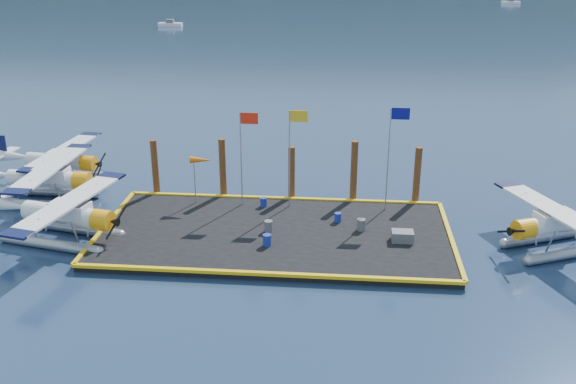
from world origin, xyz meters
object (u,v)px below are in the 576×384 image
at_px(drum_1, 268,226).
at_px(crate, 402,236).
at_px(seaplane_b, 47,182).
at_px(seaplane_a, 66,218).
at_px(flagpole_red, 244,144).
at_px(piling_3, 354,173).
at_px(flagpole_blue, 392,144).
at_px(flagpole_yellow, 293,144).
at_px(seaplane_c, 59,163).
at_px(drum_2, 361,225).
at_px(piling_1, 223,170).
at_px(piling_4, 417,177).
at_px(seaplane_d, 559,226).
at_px(drum_5, 264,202).
at_px(piling_2, 292,175).
at_px(piling_0, 155,169).
at_px(drum_3, 267,240).
at_px(drum_4, 338,217).
at_px(windsock, 201,161).

xyz_separation_m(drum_1, crate, (7.60, -0.57, -0.03)).
bearing_deg(seaplane_b, seaplane_a, 34.95).
bearing_deg(flagpole_red, piling_3, 13.25).
distance_m(flagpole_blue, piling_3, 3.72).
bearing_deg(flagpole_yellow, seaplane_c, 167.18).
distance_m(drum_2, flagpole_yellow, 6.50).
xyz_separation_m(flagpole_red, piling_1, (-1.71, 1.60, -2.30)).
height_order(drum_2, flagpole_red, flagpole_red).
height_order(flagpole_yellow, piling_4, flagpole_yellow).
bearing_deg(flagpole_red, crate, -24.85).
relative_size(seaplane_c, piling_3, 2.10).
distance_m(seaplane_d, piling_3, 12.52).
bearing_deg(drum_5, piling_4, 10.66).
xyz_separation_m(seaplane_b, piling_2, (15.77, 1.51, 0.42)).
bearing_deg(piling_0, drum_3, -41.26).
xyz_separation_m(seaplane_c, drum_4, (19.66, -5.95, -0.70)).
bearing_deg(piling_2, windsock, -163.85).
distance_m(crate, flagpole_yellow, 8.74).
distance_m(drum_1, crate, 7.62).
bearing_deg(seaplane_d, drum_2, 62.69).
bearing_deg(piling_0, piling_3, 0.00).
distance_m(drum_3, drum_5, 5.50).
bearing_deg(drum_3, seaplane_d, 6.17).
xyz_separation_m(seaplane_b, crate, (22.50, -4.50, -0.78)).
relative_size(seaplane_a, flagpole_red, 1.61).
height_order(seaplane_a, piling_0, piling_0).
bearing_deg(seaplane_a, drum_1, 109.81).
distance_m(seaplane_d, piling_0, 24.85).
relative_size(crate, piling_3, 0.28).
relative_size(seaplane_a, piling_1, 2.31).
xyz_separation_m(drum_4, drum_5, (-4.70, 1.93, 0.01)).
bearing_deg(drum_4, windsock, 166.06).
relative_size(drum_2, piling_2, 0.18).
distance_m(drum_3, flagpole_red, 7.04).
bearing_deg(drum_5, seaplane_a, -154.10).
height_order(seaplane_a, seaplane_c, seaplane_a).
bearing_deg(seaplane_d, drum_5, 54.22).
relative_size(drum_1, flagpole_blue, 0.10).
relative_size(flagpole_red, piling_0, 1.50).
relative_size(seaplane_a, piling_4, 2.42).
bearing_deg(drum_1, piling_0, 146.21).
relative_size(drum_1, piling_2, 0.18).
distance_m(drum_4, piling_3, 4.12).
relative_size(seaplane_c, windsock, 2.89).
height_order(drum_4, flagpole_red, flagpole_red).
height_order(seaplane_b, piling_1, piling_1).
relative_size(piling_3, piling_4, 1.07).
bearing_deg(seaplane_c, windsock, 77.25).
bearing_deg(seaplane_c, drum_5, 81.24).
xyz_separation_m(drum_4, flagpole_blue, (3.11, 2.14, 4.00)).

